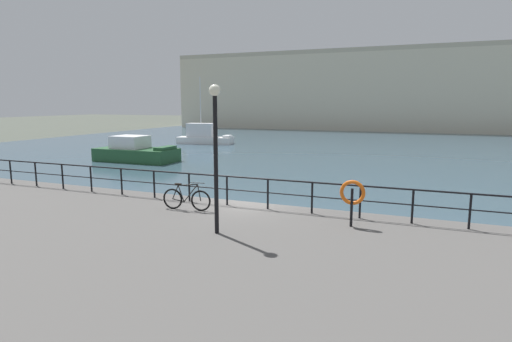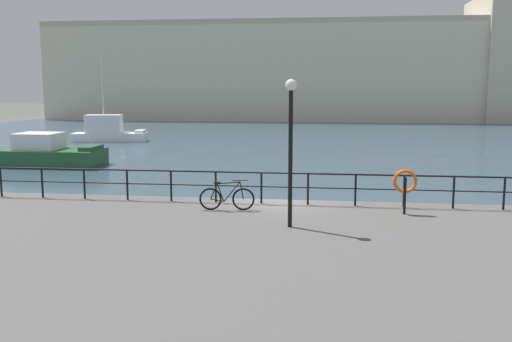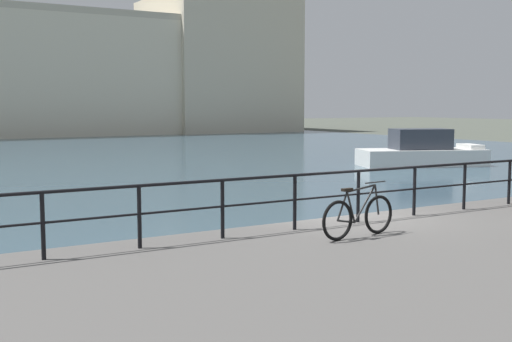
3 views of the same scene
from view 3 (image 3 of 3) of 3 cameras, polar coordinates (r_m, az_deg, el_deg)
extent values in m
plane|color=#4C5147|center=(14.35, 8.25, -7.57)|extent=(240.00, 240.00, 0.00)
cube|color=#385160|center=(42.07, -18.69, 1.05)|extent=(80.00, 60.00, 0.01)
cube|color=#C0B69F|center=(82.41, -3.46, 9.25)|extent=(16.11, 15.41, 16.38)
cube|color=white|center=(36.29, 14.46, 1.17)|extent=(7.23, 4.79, 0.91)
cube|color=#333842|center=(36.19, 14.37, 2.76)|extent=(3.49, 2.74, 1.11)
cube|color=white|center=(37.50, 18.46, 2.08)|extent=(1.39, 1.93, 0.24)
cylinder|color=black|center=(10.45, -18.37, -4.67)|extent=(0.07, 0.07, 1.05)
cylinder|color=black|center=(10.88, -10.30, -4.05)|extent=(0.07, 0.07, 1.05)
cylinder|color=black|center=(11.52, -2.99, -3.41)|extent=(0.07, 0.07, 1.05)
cylinder|color=black|center=(12.32, 3.46, -2.81)|extent=(0.07, 0.07, 1.05)
cylinder|color=black|center=(13.25, 9.05, -2.25)|extent=(0.07, 0.07, 1.05)
cylinder|color=black|center=(14.30, 13.86, -1.76)|extent=(0.07, 0.07, 1.05)
cylinder|color=black|center=(15.43, 17.99, -1.32)|extent=(0.07, 0.07, 1.05)
cylinder|color=black|center=(16.64, 21.53, -0.94)|extent=(0.07, 0.07, 1.05)
cylinder|color=black|center=(13.19, 9.09, 0.01)|extent=(25.01, 0.06, 0.06)
cylinder|color=black|center=(13.25, 9.05, -2.03)|extent=(25.01, 0.04, 0.04)
torus|color=black|center=(12.16, 10.80, -3.81)|extent=(0.72, 0.14, 0.72)
torus|color=black|center=(11.41, 7.24, -4.38)|extent=(0.72, 0.14, 0.72)
cylinder|color=black|center=(11.85, 9.64, -2.86)|extent=(0.55, 0.09, 0.66)
cylinder|color=black|center=(11.60, 8.41, -3.20)|extent=(0.24, 0.06, 0.58)
cylinder|color=black|center=(11.74, 9.32, -1.53)|extent=(0.72, 0.11, 0.11)
cylinder|color=black|center=(11.56, 8.00, -4.45)|extent=(0.43, 0.08, 0.12)
cylinder|color=black|center=(11.45, 7.66, -3.11)|extent=(0.26, 0.06, 0.51)
cylinder|color=black|center=(12.07, 10.66, -2.52)|extent=(0.14, 0.05, 0.57)
cube|color=black|center=(11.48, 8.08, -1.65)|extent=(0.23, 0.11, 0.05)
cylinder|color=black|center=(11.99, 10.52, -0.99)|extent=(0.52, 0.08, 0.02)
camera|label=1|loc=(15.29, 71.67, 6.57)|focal=29.34mm
camera|label=2|loc=(13.90, 99.05, 5.77)|focal=40.14mm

